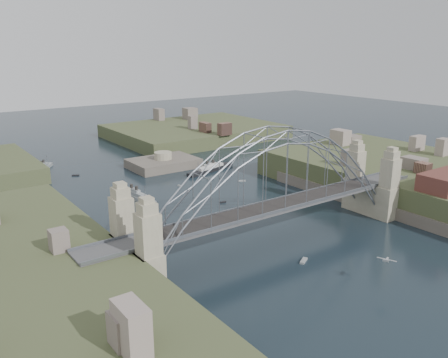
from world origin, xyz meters
TOP-DOWN VIEW (x-y plane):
  - ground at (0.00, 0.00)m, footprint 500.00×500.00m
  - bridge at (0.00, 0.00)m, footprint 84.00×13.80m
  - shore_east at (57.32, 0.00)m, footprint 50.50×90.00m
  - headland_ne at (50.00, 110.00)m, footprint 70.00×55.00m
  - fort_island at (12.00, 70.00)m, footprint 22.00×16.00m
  - naval_cruiser_near at (-10.81, 44.80)m, footprint 4.60×17.48m
  - naval_cruiser_far at (-22.49, 90.17)m, footprint 9.32×12.45m
  - ocean_liner at (22.35, 56.55)m, footprint 19.92×7.38m
  - aeroplane at (3.14, -25.03)m, footprint 1.87×3.18m
  - small_boat_a at (-14.31, 19.64)m, footprint 1.01×2.37m
  - small_boat_b at (6.76, 27.82)m, footprint 1.81×0.99m
  - small_boat_c at (-1.12, -9.88)m, footprint 2.71×2.05m
  - small_boat_d at (23.27, 40.73)m, footprint 2.37×1.69m
  - small_boat_e at (-32.96, 55.54)m, footprint 2.57×3.52m
  - small_boat_f at (5.20, 47.48)m, footprint 1.23×1.58m
  - small_boat_h at (-16.05, 77.17)m, footprint 2.33×1.74m

SIDE VIEW (x-z plane):
  - fort_island at x=12.00m, z-range -5.04..4.36m
  - ground at x=0.00m, z-range 0.00..0.00m
  - small_boat_b at x=6.76m, z-range -0.08..0.38m
  - small_boat_c at x=-1.12m, z-range -0.08..0.38m
  - small_boat_d at x=23.27m, z-range -0.08..0.38m
  - small_boat_f at x=5.20m, z-range -0.08..0.38m
  - small_boat_h at x=-16.05m, z-range -0.08..0.38m
  - small_boat_e at x=-32.96m, z-range -0.43..0.99m
  - small_boat_a at x=-14.31m, z-range -0.43..1.00m
  - naval_cruiser_far at x=-22.49m, z-range -1.60..3.05m
  - headland_ne at x=50.00m, z-range -4.00..5.50m
  - ocean_liner at x=22.35m, z-range -1.68..3.19m
  - naval_cruiser_near at x=-10.81m, z-range -1.79..3.41m
  - shore_east at x=57.32m, z-range -4.03..7.97m
  - aeroplane at x=3.14m, z-range 4.87..5.35m
  - bridge at x=0.00m, z-range 0.02..24.62m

